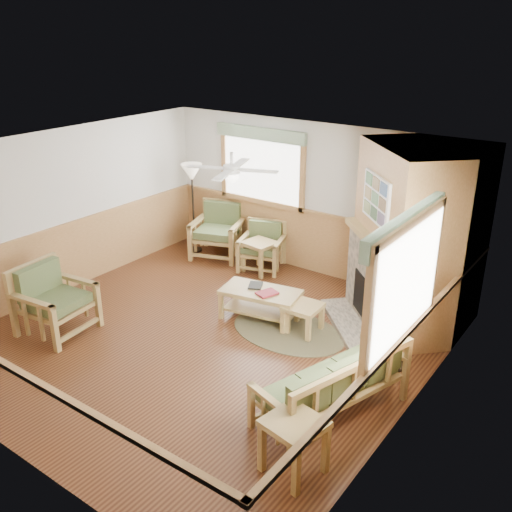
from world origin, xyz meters
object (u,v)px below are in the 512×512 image
Objects in this scene: coffee_table at (261,304)px; armchair_back_right at (262,247)px; floor_lamp_left at (193,208)px; footstool at (303,318)px; armchair_back_left at (218,231)px; end_table_sofa at (294,446)px; armchair_left at (55,300)px; floor_lamp_right at (403,311)px; end_table_chairs at (260,257)px; sofa at (331,382)px.

armchair_back_right is at bearing 113.89° from coffee_table.
coffee_table is 0.67× the size of floor_lamp_left.
floor_lamp_left is at bearing 156.62° from footstool.
armchair_back_left reaches higher than end_table_sofa.
armchair_back_right reaches higher than end_table_sofa.
armchair_left is at bearing -124.69° from armchair_back_right.
end_table_sofa is at bearing -60.26° from footstool.
floor_lamp_right is at bearing -44.04° from armchair_back_right.
armchair_left is 1.64× the size of end_table_sofa.
floor_lamp_right is at bearing -17.32° from floor_lamp_left.
end_table_chairs is 0.35× the size of floor_lamp_right.
floor_lamp_left reaches higher than armchair_back_right.
armchair_left is 4.35m from end_table_sofa.
armchair_back_left reaches higher than sofa.
floor_lamp_right is at bearing -2.32° from footstool.
sofa is 1.45m from floor_lamp_right.
coffee_table is at bearing 131.32° from end_table_sofa.
sofa is at bearing -87.32° from armchair_left.
sofa is 1.92m from footstool.
armchair_back_left is 1.74× the size of end_table_chairs.
floor_lamp_left is at bearing 177.19° from end_table_chairs.
sofa is 1.06m from end_table_sofa.
sofa is 4.14m from end_table_chairs.
armchair_back_right is 0.71× the size of coffee_table.
sofa is at bearing -55.15° from armchair_back_left.
end_table_chairs is at bearing 129.45° from end_table_sofa.
armchair_back_right is at bearing -19.31° from armchair_back_left.
armchair_back_left is at bearing 132.47° from coffee_table.
armchair_back_left is 1.20× the size of armchair_back_right.
end_table_chairs is (-1.04, 1.43, 0.05)m from coffee_table.
floor_lamp_left is 1.06× the size of floor_lamp_right.
coffee_table is 0.72× the size of floor_lamp_right.
sofa is at bearing -43.03° from end_table_chairs.
floor_lamp_left is 5.17m from floor_lamp_right.
end_table_sofa is 0.35× the size of floor_lamp_left.
armchair_left is 2.03× the size of footstool.
armchair_left is at bearing -63.47° from sofa.
end_table_sofa is at bearing -62.51° from armchair_back_left.
sofa is at bearing 98.35° from end_table_sofa.
end_table_sofa reaches higher than end_table_chairs.
end_table_chairs is at bearing -24.67° from armchair_left.
armchair_back_right is 1.65m from floor_lamp_left.
end_table_sofa is 0.37× the size of floor_lamp_right.
floor_lamp_left reaches higher than armchair_left.
end_table_sofa reaches higher than footstool.
coffee_table is at bearing -177.46° from footstool.
footstool is at bearing -47.75° from armchair_back_left.
coffee_table is at bearing -55.85° from armchair_back_left.
end_table_sofa is at bearing -69.36° from armchair_back_right.
armchair_back_right is at bearing 154.23° from floor_lamp_right.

